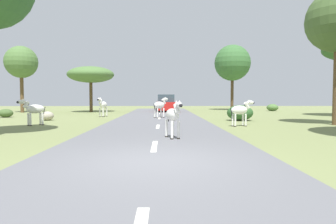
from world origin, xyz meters
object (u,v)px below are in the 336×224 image
Objects in this scene: zebra_0 at (173,115)px; bush_2 at (6,113)px; bush_1 at (272,108)px; bush_0 at (240,113)px; zebra_1 at (103,105)px; zebra_2 at (160,105)px; zebra_4 at (241,110)px; tree_2 at (232,63)px; zebra_3 at (34,109)px; rock_3 at (47,116)px; tree_6 at (91,75)px; tree_7 at (21,62)px; car_0 at (166,104)px.

bush_2 is (-12.22, 12.06, -0.55)m from zebra_0.
bush_1 is (11.76, 22.18, -0.49)m from zebra_0.
zebra_1 is at bearing 157.37° from bush_0.
zebra_2 is 1.18× the size of bush_1.
tree_2 reaches higher than zebra_4.
rock_3 is (-0.64, 3.51, -0.57)m from zebra_3.
tree_2 is at bearing -86.21° from zebra_3.
tree_6 is (-0.43, 14.57, 2.94)m from zebra_3.
tree_7 reaches higher than tree_6.
zebra_1 is 0.24× the size of tree_7.
zebra_3 is at bearing 85.38° from zebra_1.
bush_1 is at bearing -28.76° from tree_2.
zebra_0 is 0.99× the size of zebra_4.
bush_1 is at bearing 33.76° from rock_3.
zebra_2 is at bearing -99.75° from zebra_3.
zebra_2 is at bearing -31.81° from tree_7.
zebra_0 is 0.30× the size of tree_6.
zebra_2 is 16.63m from tree_2.
tree_2 is 22.71m from tree_7.
zebra_3 is at bearing -117.97° from car_0.
zebra_1 is 4.71m from rock_3.
zebra_2 reaches higher than rock_3.
zebra_2 is at bearing -164.02° from zebra_4.
tree_6 is 6.77m from tree_7.
bush_1 is (26.11, 2.91, -4.57)m from tree_7.
zebra_0 is 1.34× the size of bush_2.
car_0 is 14.67m from bush_2.
tree_6 is 4.45× the size of bush_2.
tree_2 is at bearing 31.64° from bush_2.
bush_1 is (7.12, 13.53, -0.12)m from bush_0.
tree_2 reaches higher than bush_0.
zebra_2 is 0.32× the size of tree_6.
zebra_3 is 0.31× the size of tree_6.
zebra_1 reaches higher than zebra_4.
car_0 is 13.75m from rock_3.
bush_2 is (-23.97, -10.13, -0.06)m from bush_1.
tree_2 is at bearing -125.28° from zebra_0.
bush_1 is (11.84, 1.90, -0.47)m from car_0.
tree_7 is 26.67m from bush_1.
bush_2 reaches higher than rock_3.
tree_2 is 1.16× the size of tree_7.
tree_7 is (-14.27, -1.01, 4.10)m from car_0.
tree_2 is at bearing 44.36° from rock_3.
rock_3 is (-12.57, 0.36, -0.21)m from bush_0.
zebra_4 is at bearing -104.10° from bush_0.
tree_2 is at bearing 148.33° from zebra_4.
rock_3 is at bearing -91.10° from tree_6.
tree_7 is (-13.78, 8.55, 4.01)m from zebra_2.
tree_7 is at bearing -148.53° from zebra_4.
tree_7 reaches higher than zebra_1.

